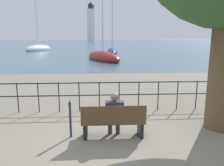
{
  "coord_description": "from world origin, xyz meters",
  "views": [
    {
      "loc": [
        -0.36,
        -5.34,
        2.54
      ],
      "look_at": [
        0.0,
        0.5,
        1.33
      ],
      "focal_mm": 35.0,
      "sensor_mm": 36.0,
      "label": 1
    }
  ],
  "objects_px": {
    "seated_person_left": "(114,112)",
    "harbor_lighthouse": "(91,24)",
    "sailboat_0": "(38,49)",
    "sailboat_1": "(112,52)",
    "park_bench": "(113,122)",
    "sailboat_2": "(103,57)",
    "closed_umbrella": "(70,117)"
  },
  "relations": [
    {
      "from": "harbor_lighthouse",
      "to": "sailboat_0",
      "type": "bearing_deg",
      "value": -94.89
    },
    {
      "from": "harbor_lighthouse",
      "to": "sailboat_2",
      "type": "bearing_deg",
      "value": -87.65
    },
    {
      "from": "sailboat_2",
      "to": "harbor_lighthouse",
      "type": "xyz_separation_m",
      "value": [
        -4.66,
        113.47,
        10.8
      ]
    },
    {
      "from": "seated_person_left",
      "to": "harbor_lighthouse",
      "type": "height_order",
      "value": "harbor_lighthouse"
    },
    {
      "from": "seated_person_left",
      "to": "park_bench",
      "type": "bearing_deg",
      "value": -112.14
    },
    {
      "from": "park_bench",
      "to": "harbor_lighthouse",
      "type": "distance_m",
      "value": 134.11
    },
    {
      "from": "seated_person_left",
      "to": "sailboat_0",
      "type": "height_order",
      "value": "sailboat_0"
    },
    {
      "from": "sailboat_0",
      "to": "harbor_lighthouse",
      "type": "bearing_deg",
      "value": 106.8
    },
    {
      "from": "sailboat_0",
      "to": "harbor_lighthouse",
      "type": "height_order",
      "value": "harbor_lighthouse"
    },
    {
      "from": "closed_umbrella",
      "to": "harbor_lighthouse",
      "type": "height_order",
      "value": "harbor_lighthouse"
    },
    {
      "from": "park_bench",
      "to": "sailboat_1",
      "type": "bearing_deg",
      "value": 86.44
    },
    {
      "from": "seated_person_left",
      "to": "sailboat_1",
      "type": "bearing_deg",
      "value": 86.49
    },
    {
      "from": "seated_person_left",
      "to": "sailboat_0",
      "type": "relative_size",
      "value": 0.1
    },
    {
      "from": "closed_umbrella",
      "to": "harbor_lighthouse",
      "type": "bearing_deg",
      "value": 91.46
    },
    {
      "from": "sailboat_2",
      "to": "closed_umbrella",
      "type": "bearing_deg",
      "value": -114.88
    },
    {
      "from": "park_bench",
      "to": "sailboat_2",
      "type": "bearing_deg",
      "value": 89.55
    },
    {
      "from": "seated_person_left",
      "to": "harbor_lighthouse",
      "type": "distance_m",
      "value": 134.02
    },
    {
      "from": "closed_umbrella",
      "to": "sailboat_0",
      "type": "height_order",
      "value": "sailboat_0"
    },
    {
      "from": "park_bench",
      "to": "closed_umbrella",
      "type": "xyz_separation_m",
      "value": [
        -1.11,
        0.1,
        0.14
      ]
    },
    {
      "from": "seated_person_left",
      "to": "closed_umbrella",
      "type": "bearing_deg",
      "value": 178.88
    },
    {
      "from": "sailboat_0",
      "to": "harbor_lighthouse",
      "type": "xyz_separation_m",
      "value": [
        7.98,
        93.34,
        10.76
      ]
    },
    {
      "from": "sailboat_1",
      "to": "sailboat_2",
      "type": "xyz_separation_m",
      "value": [
        -1.76,
        -10.72,
        -0.01
      ]
    },
    {
      "from": "park_bench",
      "to": "harbor_lighthouse",
      "type": "height_order",
      "value": "harbor_lighthouse"
    },
    {
      "from": "sailboat_0",
      "to": "sailboat_2",
      "type": "relative_size",
      "value": 1.24
    },
    {
      "from": "sailboat_0",
      "to": "sailboat_1",
      "type": "relative_size",
      "value": 0.92
    },
    {
      "from": "park_bench",
      "to": "sailboat_0",
      "type": "height_order",
      "value": "sailboat_0"
    },
    {
      "from": "sailboat_2",
      "to": "harbor_lighthouse",
      "type": "bearing_deg",
      "value": 71.08
    },
    {
      "from": "closed_umbrella",
      "to": "sailboat_2",
      "type": "xyz_separation_m",
      "value": [
        1.26,
        20.04,
        -0.23
      ]
    },
    {
      "from": "sailboat_1",
      "to": "sailboat_2",
      "type": "bearing_deg",
      "value": -98.15
    },
    {
      "from": "sailboat_1",
      "to": "seated_person_left",
      "type": "bearing_deg",
      "value": -92.32
    },
    {
      "from": "seated_person_left",
      "to": "closed_umbrella",
      "type": "xyz_separation_m",
      "value": [
        -1.14,
        0.02,
        -0.1
      ]
    },
    {
      "from": "park_bench",
      "to": "sailboat_0",
      "type": "distance_m",
      "value": 42.16
    }
  ]
}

